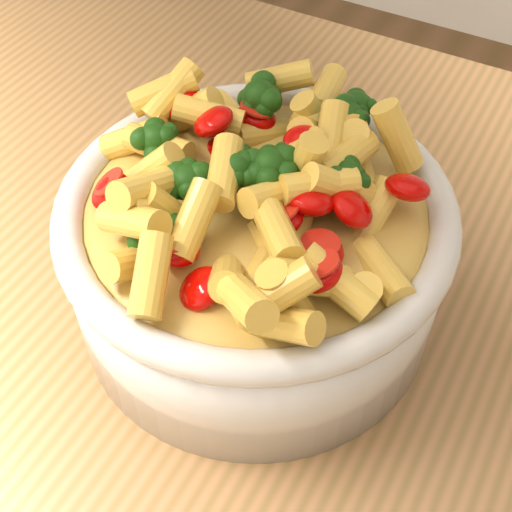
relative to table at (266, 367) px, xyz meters
The scene contains 3 objects.
table is the anchor object (origin of this frame).
serving_bowl 0.16m from the table, 109.34° to the right, with size 0.27×0.27×0.12m.
pasta_salad 0.23m from the table, 109.34° to the right, with size 0.22×0.22×0.05m.
Camera 1 is at (0.16, -0.31, 1.34)m, focal length 50.00 mm.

